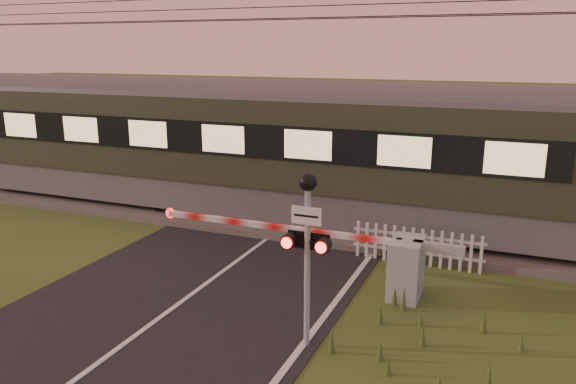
% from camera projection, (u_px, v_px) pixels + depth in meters
% --- Properties ---
extents(ground, '(160.00, 160.00, 0.00)m').
position_uv_depth(ground, '(154.00, 323.00, 10.03)').
color(ground, '#324A1C').
rests_on(ground, ground).
extents(road, '(6.00, 140.00, 0.03)m').
position_uv_depth(road, '(147.00, 329.00, 9.81)').
color(road, black).
rests_on(road, ground).
extents(track_bed, '(140.00, 3.40, 0.39)m').
position_uv_depth(track_bed, '(291.00, 220.00, 15.83)').
color(track_bed, '#47423D').
rests_on(track_bed, ground).
extents(overhead_wires, '(120.00, 0.62, 0.62)m').
position_uv_depth(overhead_wires, '(291.00, 10.00, 14.42)').
color(overhead_wires, black).
rests_on(overhead_wires, ground).
extents(boom_gate, '(6.62, 0.91, 1.21)m').
position_uv_depth(boom_gate, '(393.00, 263.00, 11.06)').
color(boom_gate, gray).
rests_on(boom_gate, ground).
extents(crossing_signal, '(0.74, 0.33, 2.92)m').
position_uv_depth(crossing_signal, '(307.00, 230.00, 8.77)').
color(crossing_signal, gray).
rests_on(crossing_signal, ground).
extents(picket_fence, '(2.96, 0.07, 0.86)m').
position_uv_depth(picket_fence, '(417.00, 247.00, 12.62)').
color(picket_fence, silver).
rests_on(picket_fence, ground).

